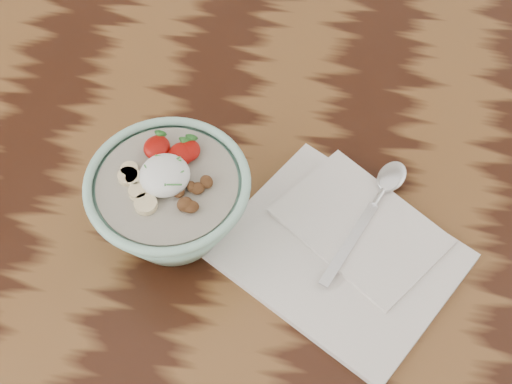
{
  "coord_description": "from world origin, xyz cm",
  "views": [
    {
      "loc": [
        -2.9,
        -45.71,
        145.5
      ],
      "look_at": [
        -10.76,
        -6.12,
        85.47
      ],
      "focal_mm": 50.0,
      "sensor_mm": 36.0,
      "label": 1
    }
  ],
  "objects": [
    {
      "name": "table",
      "position": [
        0.0,
        0.0,
        65.7
      ],
      "size": [
        160.0,
        90.0,
        75.0
      ],
      "color": "black",
      "rests_on": "ground"
    },
    {
      "name": "napkin",
      "position": [
        -0.92,
        -5.25,
        75.63
      ],
      "size": [
        31.0,
        29.1,
        1.51
      ],
      "rotation": [
        0.0,
        0.0,
        -0.5
      ],
      "color": "white",
      "rests_on": "table"
    },
    {
      "name": "spoon",
      "position": [
        2.44,
        2.28,
        76.93
      ],
      "size": [
        8.8,
        18.57,
        1.0
      ],
      "rotation": [
        0.0,
        0.0,
        -0.36
      ],
      "color": "silver",
      "rests_on": "napkin"
    },
    {
      "name": "breakfast_bowl",
      "position": [
        -20.2,
        -6.14,
        80.98
      ],
      "size": [
        17.56,
        17.56,
        11.95
      ],
      "rotation": [
        0.0,
        0.0,
        -0.21
      ],
      "color": "#9FD6C0",
      "rests_on": "table"
    }
  ]
}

